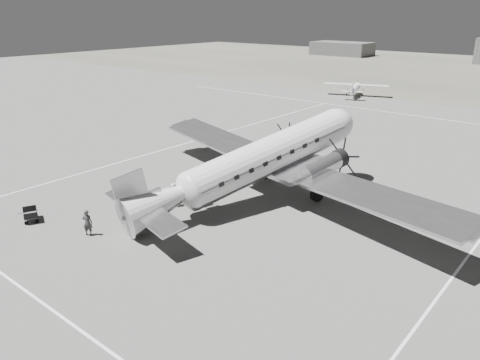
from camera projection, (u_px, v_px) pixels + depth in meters
The scene contains 13 objects.
ground at pixel (260, 222), 31.16m from camera, with size 260.00×260.00×0.00m, color slate.
taxi_line_near at pixel (72, 324), 21.01m from camera, with size 60.00×0.15×0.01m, color white.
taxi_line_right at pixel (446, 285), 23.99m from camera, with size 0.15×80.00×0.01m, color white.
taxi_line_left at pixel (181, 145), 49.17m from camera, with size 0.15×60.00×0.01m, color white.
taxi_line_horizon at pixel (448, 120), 60.17m from camera, with size 90.00×0.15×0.01m, color white.
shed_secondary at pixel (342, 49), 146.76m from camera, with size 18.00×10.00×4.00m, color #4F4F4F.
dc3_airliner at pixel (258, 163), 33.69m from camera, with size 30.73×21.32×5.85m, color #BABABC, non-canonical shape.
light_plane_left at pixel (355, 90), 76.54m from camera, with size 10.58×8.58×2.20m, color silver, non-canonical shape.
baggage_cart_near at pixel (147, 207), 32.43m from camera, with size 1.60×1.13×0.90m, color #4F4F4F, non-canonical shape.
baggage_cart_far at pixel (31, 215), 31.26m from camera, with size 1.47×1.04×0.83m, color #4F4F4F, non-canonical shape.
ground_crew at pixel (88, 223), 29.11m from camera, with size 0.62×0.41×1.71m, color #303030.
ramp_agent at pixel (169, 197), 33.31m from camera, with size 0.75×0.58×1.54m, color silver.
passenger at pixel (174, 195), 33.50m from camera, with size 0.85×0.55×1.74m, color #B1B1AF.
Camera 1 is at (16.97, -22.72, 13.29)m, focal length 35.00 mm.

